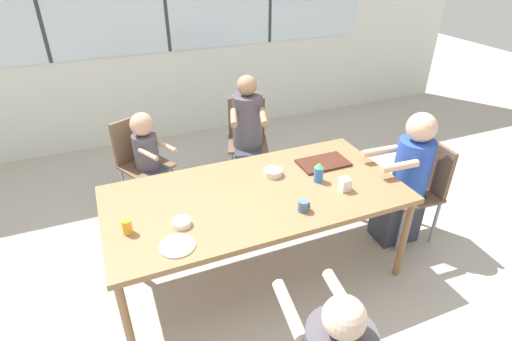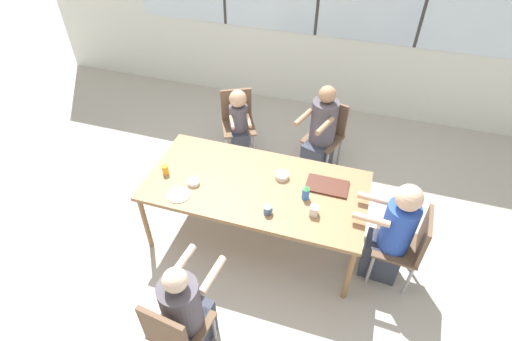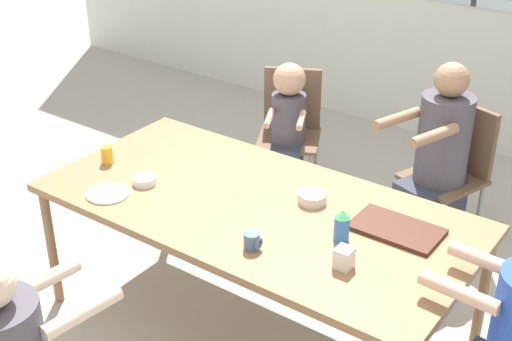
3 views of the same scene
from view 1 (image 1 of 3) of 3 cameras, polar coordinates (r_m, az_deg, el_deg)
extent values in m
plane|color=#B2ADA3|center=(3.27, 0.00, -13.90)|extent=(16.00, 16.00, 0.00)
cube|color=silver|center=(5.06, -12.66, 19.71)|extent=(8.40, 0.06, 2.80)
cube|color=#333333|center=(4.91, -28.93, 20.21)|extent=(0.04, 0.01, 1.21)
cube|color=olive|center=(2.82, 0.00, -3.50)|extent=(2.09, 1.03, 0.04)
cylinder|color=olive|center=(2.58, -17.88, -20.33)|extent=(0.05, 0.05, 0.69)
cylinder|color=olive|center=(3.20, 20.34, -9.23)|extent=(0.05, 0.05, 0.69)
cylinder|color=olive|center=(3.27, -19.82, -8.14)|extent=(0.05, 0.05, 0.69)
cylinder|color=olive|center=(3.77, 11.38, -1.18)|extent=(0.05, 0.05, 0.69)
cube|color=brown|center=(4.14, -1.22, 3.84)|extent=(0.51, 0.51, 0.03)
cube|color=brown|center=(4.21, -1.37, 7.64)|extent=(0.37, 0.16, 0.42)
cylinder|color=#99999E|center=(4.11, 1.29, 0.08)|extent=(0.03, 0.03, 0.42)
cylinder|color=#99999E|center=(4.10, -3.45, -0.07)|extent=(0.03, 0.03, 0.42)
cylinder|color=#99999E|center=(4.40, 0.92, 2.32)|extent=(0.03, 0.03, 0.42)
cylinder|color=#99999E|center=(4.39, -3.51, 2.18)|extent=(0.03, 0.03, 0.42)
cube|color=brown|center=(3.58, 21.17, -3.05)|extent=(0.42, 0.42, 0.03)
cube|color=brown|center=(3.59, 24.07, 0.48)|extent=(0.06, 0.38, 0.42)
cylinder|color=#99999E|center=(3.51, 19.97, -8.06)|extent=(0.03, 0.03, 0.42)
cylinder|color=#99999E|center=(3.72, 16.91, -5.07)|extent=(0.03, 0.03, 0.42)
cylinder|color=#99999E|center=(3.71, 24.18, -6.75)|extent=(0.03, 0.03, 0.42)
cylinder|color=#99999E|center=(3.91, 21.04, -4.00)|extent=(0.03, 0.03, 0.42)
cube|color=brown|center=(3.87, -15.44, 0.60)|extent=(0.54, 0.54, 0.03)
cube|color=brown|center=(3.91, -17.41, 4.29)|extent=(0.36, 0.20, 0.42)
cylinder|color=#99999E|center=(3.94, -11.58, -2.07)|extent=(0.03, 0.03, 0.42)
cylinder|color=#99999E|center=(3.79, -15.57, -4.13)|extent=(0.03, 0.03, 0.42)
cylinder|color=#99999E|center=(4.18, -14.49, -0.39)|extent=(0.03, 0.03, 0.42)
cylinder|color=#99999E|center=(4.04, -18.35, -2.26)|extent=(0.03, 0.03, 0.42)
sphere|color=beige|center=(1.71, 12.52, -19.81)|extent=(0.18, 0.18, 0.18)
cylinder|color=beige|center=(1.97, 4.71, -19.13)|extent=(0.10, 0.33, 0.06)
cylinder|color=beige|center=(2.05, 12.14, -17.28)|extent=(0.10, 0.33, 0.06)
cube|color=#333847|center=(4.15, -1.12, 0.64)|extent=(0.37, 0.43, 0.44)
cylinder|color=#4C4751|center=(3.99, -1.24, 7.13)|extent=(0.30, 0.30, 0.53)
sphere|color=#A37A5B|center=(3.86, -1.30, 12.05)|extent=(0.19, 0.19, 0.19)
cylinder|color=#A37A5B|center=(3.70, 1.05, 7.66)|extent=(0.16, 0.33, 0.06)
cylinder|color=#A37A5B|center=(3.69, -3.21, 7.55)|extent=(0.16, 0.33, 0.06)
cube|color=#333847|center=(3.64, 19.36, -6.10)|extent=(0.36, 0.28, 0.44)
cylinder|color=#284CB7|center=(3.44, 21.43, 0.36)|extent=(0.28, 0.28, 0.48)
sphere|color=#DBB293|center=(3.28, 22.58, 5.73)|extent=(0.23, 0.23, 0.23)
cylinder|color=#DBB293|center=(3.15, 19.82, 0.57)|extent=(0.32, 0.08, 0.06)
cylinder|color=#DBB293|center=(3.32, 17.25, 2.67)|extent=(0.32, 0.08, 0.06)
cube|color=#333847|center=(3.91, -14.31, -2.46)|extent=(0.30, 0.33, 0.44)
cylinder|color=#4C4751|center=(3.76, -15.44, 2.69)|extent=(0.22, 0.22, 0.32)
sphere|color=tan|center=(3.65, -16.01, 6.37)|extent=(0.21, 0.21, 0.21)
cylinder|color=tan|center=(3.64, -12.62, 3.39)|extent=(0.14, 0.24, 0.04)
cylinder|color=tan|center=(3.54, -15.15, 2.25)|extent=(0.14, 0.24, 0.04)
cube|color=#472319|center=(3.20, 9.59, 1.09)|extent=(0.39, 0.24, 0.02)
cylinder|color=slate|center=(2.63, 6.75, -5.02)|extent=(0.07, 0.07, 0.08)
torus|color=slate|center=(2.65, 7.43, -4.84)|extent=(0.01, 0.06, 0.06)
cylinder|color=blue|center=(2.94, 8.92, -0.54)|extent=(0.07, 0.07, 0.11)
cone|color=#4CB266|center=(2.91, 9.04, 0.73)|extent=(0.07, 0.07, 0.04)
cylinder|color=gold|center=(2.55, -17.93, -7.63)|extent=(0.06, 0.06, 0.09)
cube|color=silver|center=(2.88, 12.57, -1.94)|extent=(0.07, 0.07, 0.09)
cylinder|color=silver|center=(3.00, 2.45, -0.26)|extent=(0.14, 0.14, 0.05)
cylinder|color=white|center=(2.54, -10.61, -7.35)|extent=(0.12, 0.12, 0.04)
cylinder|color=beige|center=(2.40, -11.18, -10.51)|extent=(0.21, 0.21, 0.01)
camera|label=2|loc=(2.05, 100.68, 30.37)|focal=28.00mm
camera|label=3|loc=(2.61, 76.41, 12.18)|focal=50.00mm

